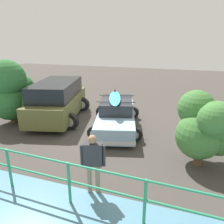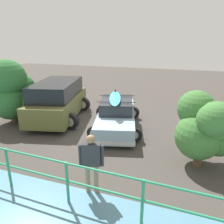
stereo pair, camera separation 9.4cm
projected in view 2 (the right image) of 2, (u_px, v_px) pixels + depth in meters
name	position (u px, v px, depth m)	size (l,w,h in m)	color
ground_plane	(101.00, 127.00, 10.08)	(44.00, 44.00, 0.02)	#423D38
sedan_car	(116.00, 115.00, 9.88)	(2.84, 4.62, 1.58)	#8CADC6
suv_car	(58.00, 100.00, 10.93)	(3.32, 4.85, 1.91)	brown
person_bystander	(91.00, 159.00, 5.52)	(0.62, 0.31, 1.65)	gray
railing_fence	(102.00, 185.00, 4.90)	(9.34, 0.40, 1.14)	#2D9366
bush_near_left	(204.00, 130.00, 6.71)	(1.93, 1.96, 2.35)	brown
bush_near_right	(14.00, 90.00, 10.41)	(2.21, 2.37, 3.02)	brown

